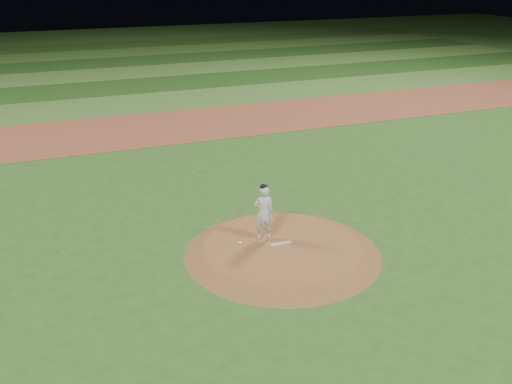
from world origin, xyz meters
name	(u,v)px	position (x,y,z in m)	size (l,w,h in m)	color
ground	(282,253)	(0.00, 0.00, 0.00)	(120.00, 120.00, 0.00)	#2F5F1E
infield_dirt_band	(166,127)	(0.00, 14.00, 0.01)	(70.00, 6.00, 0.02)	brown
outfield_stripe_0	(144,103)	(0.00, 19.50, 0.01)	(70.00, 5.00, 0.02)	#41742A
outfield_stripe_1	(128,86)	(0.00, 24.50, 0.01)	(70.00, 5.00, 0.02)	#224917
outfield_stripe_2	(116,73)	(0.00, 29.50, 0.01)	(70.00, 5.00, 0.02)	#407229
outfield_stripe_3	(106,63)	(0.00, 34.50, 0.01)	(70.00, 5.00, 0.02)	#224917
outfield_stripe_4	(98,54)	(0.00, 39.50, 0.01)	(70.00, 5.00, 0.02)	#3A6826
outfield_stripe_5	(91,46)	(0.00, 44.50, 0.01)	(70.00, 5.00, 0.02)	#274F19
pitchers_mound	(282,249)	(0.00, 0.00, 0.12)	(5.50, 5.50, 0.25)	#915A2D
pitching_rubber	(281,244)	(-0.01, 0.09, 0.27)	(0.61, 0.15, 0.03)	silver
rosin_bag	(240,243)	(-1.07, 0.52, 0.28)	(0.11, 0.11, 0.06)	silver
pitcher_on_mound	(264,212)	(-0.32, 0.61, 1.07)	(0.63, 0.46, 1.66)	white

